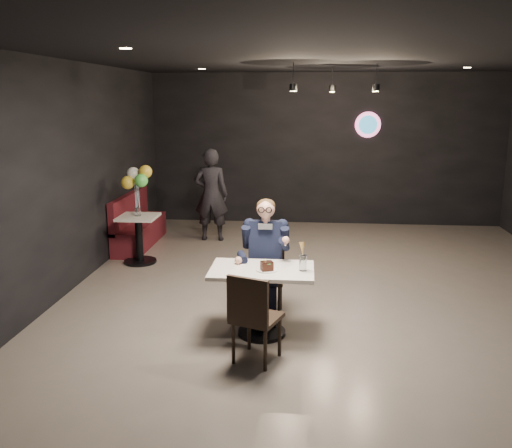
# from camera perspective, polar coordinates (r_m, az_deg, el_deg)

# --- Properties ---
(floor) EXTENTS (9.00, 9.00, 0.00)m
(floor) POSITION_cam_1_polar(r_m,az_deg,el_deg) (6.95, 8.27, -8.24)
(floor) COLOR #70655E
(floor) RESTS_ON ground
(wall_sign) EXTENTS (0.50, 0.06, 0.50)m
(wall_sign) POSITION_cam_1_polar(r_m,az_deg,el_deg) (11.01, 11.69, 10.20)
(wall_sign) COLOR pink
(wall_sign) RESTS_ON floor
(pendant_lights) EXTENTS (1.40, 1.20, 0.36)m
(pendant_lights) POSITION_cam_1_polar(r_m,az_deg,el_deg) (8.48, 8.25, 15.47)
(pendant_lights) COLOR black
(pendant_lights) RESTS_ON floor
(main_table) EXTENTS (1.10, 0.70, 0.75)m
(main_table) POSITION_cam_1_polar(r_m,az_deg,el_deg) (5.90, 0.62, -8.17)
(main_table) COLOR white
(main_table) RESTS_ON floor
(chair_far) EXTENTS (0.42, 0.46, 0.92)m
(chair_far) POSITION_cam_1_polar(r_m,az_deg,el_deg) (6.39, 1.02, -5.67)
(chair_far) COLOR black
(chair_far) RESTS_ON floor
(chair_near) EXTENTS (0.56, 0.58, 0.92)m
(chair_near) POSITION_cam_1_polar(r_m,az_deg,el_deg) (5.32, 0.09, -9.65)
(chair_near) COLOR black
(chair_near) RESTS_ON floor
(seated_man) EXTENTS (0.60, 0.80, 1.44)m
(seated_man) POSITION_cam_1_polar(r_m,az_deg,el_deg) (6.31, 1.03, -3.44)
(seated_man) COLOR black
(seated_man) RESTS_ON floor
(dessert_plate) EXTENTS (0.22, 0.22, 0.01)m
(dessert_plate) POSITION_cam_1_polar(r_m,az_deg,el_deg) (5.71, 1.16, -4.85)
(dessert_plate) COLOR white
(dessert_plate) RESTS_ON main_table
(cake_slice) EXTENTS (0.15, 0.13, 0.09)m
(cake_slice) POSITION_cam_1_polar(r_m,az_deg,el_deg) (5.67, 1.15, -4.47)
(cake_slice) COLOR black
(cake_slice) RESTS_ON dessert_plate
(mint_leaf) EXTENTS (0.06, 0.04, 0.01)m
(mint_leaf) POSITION_cam_1_polar(r_m,az_deg,el_deg) (5.63, 1.29, -4.21)
(mint_leaf) COLOR green
(mint_leaf) RESTS_ON cake_slice
(sundae_glass) EXTENTS (0.08, 0.08, 0.17)m
(sundae_glass) POSITION_cam_1_polar(r_m,az_deg,el_deg) (5.71, 4.97, -4.07)
(sundae_glass) COLOR silver
(sundae_glass) RESTS_ON main_table
(wafer_cone) EXTENTS (0.08, 0.08, 0.14)m
(wafer_cone) POSITION_cam_1_polar(r_m,az_deg,el_deg) (5.61, 4.91, -2.62)
(wafer_cone) COLOR tan
(wafer_cone) RESTS_ON sundae_glass
(booth_bench) EXTENTS (0.45, 1.81, 0.91)m
(booth_bench) POSITION_cam_1_polar(r_m,az_deg,el_deg) (9.59, -12.16, 0.42)
(booth_bench) COLOR #420E18
(booth_bench) RESTS_ON floor
(side_table) EXTENTS (0.58, 0.58, 0.72)m
(side_table) POSITION_cam_1_polar(r_m,az_deg,el_deg) (8.60, -12.19, -1.68)
(side_table) COLOR white
(side_table) RESTS_ON floor
(balloon_vase) EXTENTS (0.09, 0.09, 0.14)m
(balloon_vase) POSITION_cam_1_polar(r_m,az_deg,el_deg) (8.49, -12.33, 1.31)
(balloon_vase) COLOR silver
(balloon_vase) RESTS_ON side_table
(balloon_bunch) EXTENTS (0.37, 0.37, 0.61)m
(balloon_bunch) POSITION_cam_1_polar(r_m,az_deg,el_deg) (8.42, -12.46, 3.87)
(balloon_bunch) COLOR gold
(balloon_bunch) RESTS_ON balloon_vase
(passerby) EXTENTS (0.61, 0.41, 1.66)m
(passerby) POSITION_cam_1_polar(r_m,az_deg,el_deg) (9.70, -4.74, 3.08)
(passerby) COLOR black
(passerby) RESTS_ON floor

